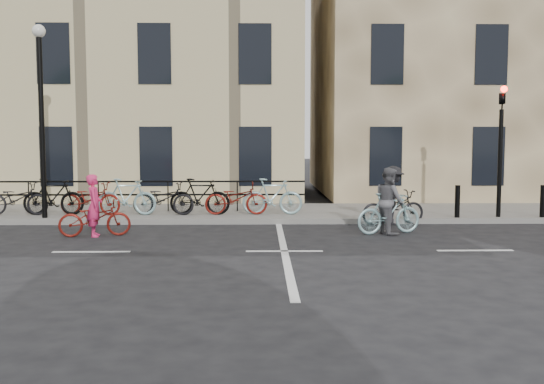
{
  "coord_description": "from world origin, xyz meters",
  "views": [
    {
      "loc": [
        -0.5,
        -12.43,
        2.33
      ],
      "look_at": [
        -0.23,
        1.63,
        1.1
      ],
      "focal_mm": 40.0,
      "sensor_mm": 36.0,
      "label": 1
    }
  ],
  "objects_px": {
    "cyclist_grey": "(389,207)",
    "cyclist_dark": "(393,202)",
    "lamp_post": "(41,97)",
    "traffic_light": "(501,135)",
    "cyclist_pink": "(95,215)"
  },
  "relations": [
    {
      "from": "cyclist_grey",
      "to": "cyclist_dark",
      "type": "xyz_separation_m",
      "value": [
        0.45,
        1.62,
        -0.03
      ]
    },
    {
      "from": "lamp_post",
      "to": "cyclist_dark",
      "type": "relative_size",
      "value": 2.79
    },
    {
      "from": "cyclist_grey",
      "to": "traffic_light",
      "type": "bearing_deg",
      "value": -76.73
    },
    {
      "from": "cyclist_pink",
      "to": "cyclist_dark",
      "type": "distance_m",
      "value": 7.82
    },
    {
      "from": "cyclist_dark",
      "to": "cyclist_grey",
      "type": "bearing_deg",
      "value": 150.84
    },
    {
      "from": "cyclist_grey",
      "to": "cyclist_dark",
      "type": "distance_m",
      "value": 1.68
    },
    {
      "from": "cyclist_dark",
      "to": "cyclist_pink",
      "type": "bearing_deg",
      "value": 90.24
    },
    {
      "from": "cyclist_pink",
      "to": "cyclist_grey",
      "type": "distance_m",
      "value": 7.14
    },
    {
      "from": "traffic_light",
      "to": "lamp_post",
      "type": "xyz_separation_m",
      "value": [
        -12.7,
        0.06,
        1.04
      ]
    },
    {
      "from": "lamp_post",
      "to": "cyclist_dark",
      "type": "distance_m",
      "value": 10.05
    },
    {
      "from": "lamp_post",
      "to": "cyclist_grey",
      "type": "distance_m",
      "value": 9.82
    },
    {
      "from": "lamp_post",
      "to": "traffic_light",
      "type": "bearing_deg",
      "value": -0.27
    },
    {
      "from": "cyclist_grey",
      "to": "cyclist_pink",
      "type": "bearing_deg",
      "value": 74.93
    },
    {
      "from": "cyclist_pink",
      "to": "cyclist_dark",
      "type": "relative_size",
      "value": 0.93
    },
    {
      "from": "lamp_post",
      "to": "cyclist_pink",
      "type": "xyz_separation_m",
      "value": [
        2.03,
        -2.35,
        -2.97
      ]
    }
  ]
}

